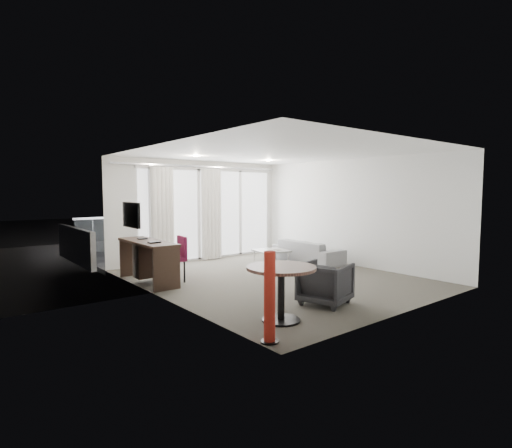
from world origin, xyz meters
TOP-DOWN VIEW (x-y plane):
  - floor at (0.00, 0.00)m, footprint 5.00×6.00m
  - ceiling at (0.00, 0.00)m, footprint 5.00×6.00m
  - wall_left at (-2.50, 0.00)m, footprint 0.00×6.00m
  - wall_right at (2.50, 0.00)m, footprint 0.00×6.00m
  - wall_front at (0.00, -3.00)m, footprint 5.00×0.00m
  - window_panel at (0.30, 2.98)m, footprint 4.00×0.02m
  - window_frame at (0.30, 2.97)m, footprint 4.10×0.06m
  - curtain_left at (-1.15, 2.82)m, footprint 0.60×0.20m
  - curtain_right at (0.25, 2.82)m, footprint 0.60×0.20m
  - curtain_track at (0.00, 2.82)m, footprint 4.80×0.04m
  - downlight_a at (-0.90, 1.60)m, footprint 0.12×0.12m
  - downlight_b at (1.20, 1.60)m, footprint 0.12×0.12m
  - desk at (-2.20, 1.28)m, footprint 0.55×1.77m
  - tv at (-2.46, 1.45)m, footprint 0.05×0.80m
  - desk_chair at (-1.80, 1.04)m, footprint 0.57×0.54m
  - round_table at (-1.72, -2.13)m, footprint 1.27×1.27m
  - menu_card at (-1.84, -2.09)m, footprint 0.11×0.04m
  - red_lamp at (-2.36, -2.64)m, footprint 0.24×0.24m
  - tub_armchair at (-0.59, -1.94)m, footprint 0.92×0.91m
  - coffee_table at (1.07, 1.34)m, footprint 0.90×0.90m
  - remote at (1.12, 1.20)m, footprint 0.11×0.19m
  - magazine at (1.11, 1.26)m, footprint 0.29×0.33m
  - sofa at (1.94, 0.90)m, footprint 0.75×1.92m
  - terrace_slab at (0.30, 4.50)m, footprint 5.60×3.00m
  - rattan_chair_a at (0.70, 4.42)m, footprint 0.67×0.67m
  - rattan_chair_b at (2.24, 4.85)m, footprint 0.64×0.64m
  - rattan_table at (1.56, 4.25)m, footprint 0.58×0.58m
  - balustrade at (0.30, 5.95)m, footprint 5.50×0.06m

SIDE VIEW (x-z plane):
  - terrace_slab at x=0.30m, z-range -0.12..0.00m
  - floor at x=0.00m, z-range 0.00..0.00m
  - coffee_table at x=1.07m, z-range 0.00..0.34m
  - rattan_table at x=1.56m, z-range 0.00..0.46m
  - sofa at x=1.94m, z-range 0.00..0.56m
  - tub_armchair at x=-0.59m, z-range 0.00..0.68m
  - remote at x=1.12m, z-range 0.35..0.37m
  - magazine at x=1.11m, z-range 0.35..0.37m
  - round_table at x=-1.72m, z-range 0.00..0.78m
  - rattan_chair_a at x=0.70m, z-range 0.00..0.79m
  - desk at x=-2.20m, z-range 0.00..0.83m
  - rattan_chair_b at x=2.24m, z-range 0.00..0.83m
  - desk_chair at x=-1.80m, z-range 0.00..0.91m
  - balustrade at x=0.30m, z-range -0.02..1.02m
  - red_lamp at x=-2.36m, z-range 0.00..1.11m
  - menu_card at x=-1.84m, z-range 0.62..0.82m
  - window_panel at x=0.30m, z-range 0.01..2.39m
  - curtain_left at x=-1.15m, z-range 0.01..2.39m
  - curtain_right at x=0.25m, z-range 0.01..2.39m
  - window_frame at x=0.30m, z-range -0.02..2.42m
  - wall_left at x=-2.50m, z-range 0.00..2.60m
  - wall_right at x=2.50m, z-range 0.00..2.60m
  - wall_front at x=0.00m, z-range 0.00..2.60m
  - tv at x=-2.46m, z-range 1.10..1.60m
  - curtain_track at x=0.00m, z-range 2.43..2.47m
  - downlight_a at x=-0.90m, z-range 2.58..2.60m
  - downlight_b at x=1.20m, z-range 2.58..2.60m
  - ceiling at x=0.00m, z-range 2.60..2.60m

